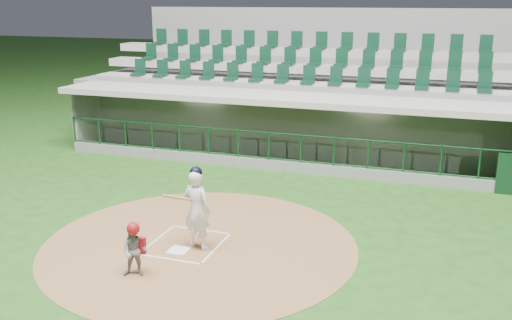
{
  "coord_description": "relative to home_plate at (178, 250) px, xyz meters",
  "views": [
    {
      "loc": [
        5.43,
        -11.19,
        5.44
      ],
      "look_at": [
        0.7,
        2.6,
        1.3
      ],
      "focal_mm": 40.0,
      "sensor_mm": 36.0,
      "label": 1
    }
  ],
  "objects": [
    {
      "name": "batter",
      "position": [
        0.34,
        0.3,
        0.94
      ],
      "size": [
        0.91,
        0.92,
        1.91
      ],
      "color": "white",
      "rests_on": "dirt_circle"
    },
    {
      "name": "ground",
      "position": [
        0.0,
        0.7,
        -0.02
      ],
      "size": [
        120.0,
        120.0,
        0.0
      ],
      "primitive_type": "plane",
      "color": "#1E4A15",
      "rests_on": "ground"
    },
    {
      "name": "seating_deck",
      "position": [
        0.0,
        11.61,
        1.4
      ],
      "size": [
        17.0,
        6.72,
        5.15
      ],
      "color": "slate",
      "rests_on": "ground"
    },
    {
      "name": "home_plate",
      "position": [
        0.0,
        0.0,
        0.0
      ],
      "size": [
        0.43,
        0.43,
        0.02
      ],
      "primitive_type": "cube",
      "color": "white",
      "rests_on": "dirt_circle"
    },
    {
      "name": "dugout_structure",
      "position": [
        -0.03,
        8.52,
        0.94
      ],
      "size": [
        16.4,
        3.7,
        3.0
      ],
      "color": "slate",
      "rests_on": "ground"
    },
    {
      "name": "catcher",
      "position": [
        -0.29,
        -1.33,
        0.56
      ],
      "size": [
        0.62,
        0.54,
        1.15
      ],
      "color": "gray",
      "rests_on": "dirt_circle"
    },
    {
      "name": "dirt_circle",
      "position": [
        0.3,
        0.5,
        -0.02
      ],
      "size": [
        7.2,
        7.2,
        0.01
      ],
      "primitive_type": "cylinder",
      "color": "brown",
      "rests_on": "ground"
    },
    {
      "name": "batter_box_chalk",
      "position": [
        0.0,
        0.4,
        -0.0
      ],
      "size": [
        1.55,
        1.8,
        0.01
      ],
      "color": "silver",
      "rests_on": "ground"
    }
  ]
}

